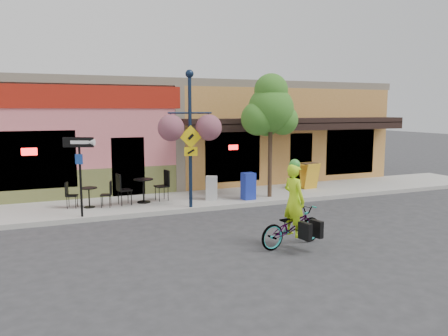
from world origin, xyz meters
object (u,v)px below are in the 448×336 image
object	(u,v)px
cyclist_rider	(294,210)
newspaper_box_blue	(248,186)
newspaper_box_grey	(212,188)
lamp_post	(190,139)
bicycle	(292,226)
building	(176,132)
one_way_sign	(81,177)
street_tree	(270,135)

from	to	relation	value
cyclist_rider	newspaper_box_blue	world-z (taller)	cyclist_rider
cyclist_rider	newspaper_box_grey	size ratio (longest dim) A/B	2.13
lamp_post	newspaper_box_grey	bearing A→B (deg)	47.10
lamp_post	newspaper_box_grey	xyz separation A→B (m)	(1.04, 0.83, -1.79)
newspaper_box_blue	newspaper_box_grey	distance (m)	1.30
newspaper_box_blue	bicycle	bearing A→B (deg)	-107.49
building	lamp_post	bearing A→B (deg)	-102.26
one_way_sign	street_tree	world-z (taller)	street_tree
building	one_way_sign	distance (m)	8.44
lamp_post	newspaper_box_grey	distance (m)	2.23
building	newspaper_box_blue	bearing A→B (deg)	-83.07
street_tree	building	bearing A→B (deg)	105.26
one_way_sign	street_tree	distance (m)	6.70
bicycle	newspaper_box_grey	size ratio (longest dim) A/B	2.23
bicycle	newspaper_box_blue	bearing A→B (deg)	-24.42
building	newspaper_box_blue	distance (m)	6.68
lamp_post	one_way_sign	bearing A→B (deg)	-171.58
bicycle	street_tree	size ratio (longest dim) A/B	0.41
building	cyclist_rider	size ratio (longest dim) A/B	10.25
cyclist_rider	street_tree	bearing A→B (deg)	-33.35
building	bicycle	distance (m)	11.36
bicycle	one_way_sign	world-z (taller)	one_way_sign
one_way_sign	newspaper_box_grey	xyz separation A→B (m)	(4.43, 0.83, -0.77)
newspaper_box_grey	street_tree	bearing A→B (deg)	16.69
newspaper_box_blue	building	bearing A→B (deg)	92.53
newspaper_box_blue	newspaper_box_grey	size ratio (longest dim) A/B	1.14
building	newspaper_box_grey	size ratio (longest dim) A/B	21.80
lamp_post	street_tree	distance (m)	3.24
bicycle	lamp_post	size ratio (longest dim) A/B	0.42
bicycle	one_way_sign	xyz separation A→B (m)	(-4.54, 4.39, 0.84)
cyclist_rider	one_way_sign	bearing A→B (deg)	34.96
newspaper_box_grey	cyclist_rider	bearing A→B (deg)	-63.93
lamp_post	newspaper_box_blue	world-z (taller)	lamp_post
newspaper_box_blue	cyclist_rider	bearing A→B (deg)	-106.92
newspaper_box_blue	newspaper_box_grey	world-z (taller)	newspaper_box_blue
newspaper_box_blue	street_tree	bearing A→B (deg)	4.57
newspaper_box_grey	street_tree	size ratio (longest dim) A/B	0.19
bicycle	street_tree	bearing A→B (deg)	-33.84
cyclist_rider	lamp_post	bearing A→B (deg)	3.97
newspaper_box_blue	newspaper_box_grey	xyz separation A→B (m)	(-1.22, 0.44, -0.06)
lamp_post	newspaper_box_blue	xyz separation A→B (m)	(2.26, 0.40, -1.73)
cyclist_rider	one_way_sign	world-z (taller)	one_way_sign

